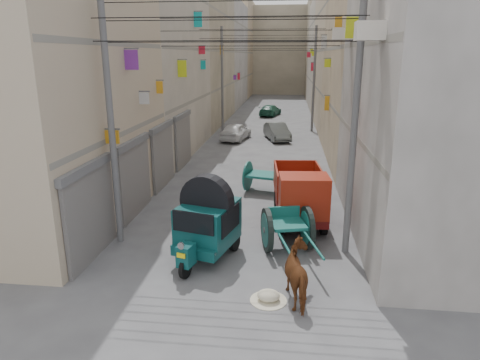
# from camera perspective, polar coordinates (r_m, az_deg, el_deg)

# --- Properties ---
(building_row_left) EXTENTS (8.00, 62.00, 14.00)m
(building_row_left) POSITION_cam_1_polar(r_m,az_deg,el_deg) (41.63, -7.35, 17.01)
(building_row_left) COLOR tan
(building_row_left) RESTS_ON ground
(building_row_right) EXTENTS (8.00, 62.00, 14.00)m
(building_row_right) POSITION_cam_1_polar(r_m,az_deg,el_deg) (40.96, 15.96, 16.56)
(building_row_right) COLOR #ADA6A2
(building_row_right) RESTS_ON ground
(end_cap_building) EXTENTS (22.00, 10.00, 13.00)m
(end_cap_building) POSITION_cam_1_polar(r_m,az_deg,el_deg) (72.37, 5.35, 16.73)
(end_cap_building) COLOR tan
(end_cap_building) RESTS_ON ground
(shutters_left) EXTENTS (0.18, 14.40, 2.88)m
(shutters_left) POSITION_cam_1_polar(r_m,az_deg,el_deg) (18.18, -11.84, 2.14)
(shutters_left) COLOR #545459
(shutters_left) RESTS_ON ground
(signboards) EXTENTS (8.22, 40.52, 5.67)m
(signboards) POSITION_cam_1_polar(r_m,az_deg,el_deg) (28.16, 2.97, 11.37)
(signboards) COLOR #BCCE16
(signboards) RESTS_ON ground
(utility_poles) EXTENTS (7.40, 22.20, 8.00)m
(utility_poles) POSITION_cam_1_polar(r_m,az_deg,el_deg) (23.48, 2.28, 11.80)
(utility_poles) COLOR #57575A
(utility_poles) RESTS_ON ground
(overhead_cables) EXTENTS (7.40, 22.52, 1.12)m
(overhead_cables) POSITION_cam_1_polar(r_m,az_deg,el_deg) (20.84, 1.81, 18.86)
(overhead_cables) COLOR black
(overhead_cables) RESTS_ON ground
(auto_rickshaw) EXTENTS (2.03, 2.85, 1.93)m
(auto_rickshaw) POSITION_cam_1_polar(r_m,az_deg,el_deg) (12.67, -4.39, -5.47)
(auto_rickshaw) COLOR black
(auto_rickshaw) RESTS_ON ground
(tonga_cart) EXTENTS (1.85, 3.20, 1.36)m
(tonga_cart) POSITION_cam_1_polar(r_m,az_deg,el_deg) (13.32, 6.32, -6.40)
(tonga_cart) COLOR black
(tonga_cart) RESTS_ON ground
(mini_truck) EXTENTS (1.95, 3.80, 2.07)m
(mini_truck) POSITION_cam_1_polar(r_m,az_deg,el_deg) (15.15, 8.05, -2.49)
(mini_truck) COLOR black
(mini_truck) RESTS_ON ground
(second_cart) EXTENTS (1.77, 1.64, 1.33)m
(second_cart) POSITION_cam_1_polar(r_m,az_deg,el_deg) (18.81, 3.11, 0.46)
(second_cart) COLOR #145A52
(second_cart) RESTS_ON ground
(feed_sack) EXTENTS (0.57, 0.45, 0.28)m
(feed_sack) POSITION_cam_1_polar(r_m,az_deg,el_deg) (10.91, 3.82, -15.11)
(feed_sack) COLOR beige
(feed_sack) RESTS_ON ground
(horse) EXTENTS (1.16, 1.80, 1.41)m
(horse) POSITION_cam_1_polar(r_m,az_deg,el_deg) (10.73, 8.18, -12.38)
(horse) COLOR maroon
(horse) RESTS_ON ground
(distant_car_white) EXTENTS (2.16, 3.87, 1.24)m
(distant_car_white) POSITION_cam_1_polar(r_m,az_deg,el_deg) (30.66, -0.55, 6.50)
(distant_car_white) COLOR silver
(distant_car_white) RESTS_ON ground
(distant_car_grey) EXTENTS (2.21, 3.84, 1.20)m
(distant_car_grey) POSITION_cam_1_polar(r_m,az_deg,el_deg) (30.86, 4.95, 6.46)
(distant_car_grey) COLOR #4F5351
(distant_car_grey) RESTS_ON ground
(distant_car_green) EXTENTS (2.35, 4.02, 1.09)m
(distant_car_green) POSITION_cam_1_polar(r_m,az_deg,el_deg) (43.53, 4.04, 9.26)
(distant_car_green) COLOR #1D5640
(distant_car_green) RESTS_ON ground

